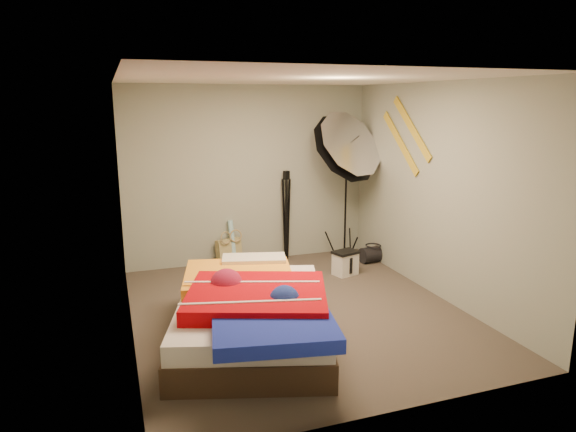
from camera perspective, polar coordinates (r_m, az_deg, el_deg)
name	(u,v)px	position (r m, az deg, el deg)	size (l,w,h in m)	color
floor	(297,311)	(5.78, 1.04, -10.55)	(4.00, 4.00, 0.00)	#4E4239
ceiling	(298,78)	(5.32, 1.15, 15.04)	(4.00, 4.00, 0.00)	silver
wall_back	(249,175)	(7.30, -4.39, 4.53)	(3.50, 3.50, 0.00)	gray
wall_front	(398,253)	(3.66, 12.07, -4.00)	(3.50, 3.50, 0.00)	gray
wall_left	(124,212)	(5.09, -17.72, 0.38)	(4.00, 4.00, 0.00)	gray
wall_right	(438,191)	(6.23, 16.38, 2.65)	(4.00, 4.00, 0.00)	gray
tote_bag	(229,252)	(7.35, -6.56, -3.96)	(0.37, 0.11, 0.37)	tan
wrapping_roll	(232,242)	(7.33, -6.19, -2.94)	(0.07, 0.07, 0.63)	#4BB6CA
camera_case	(345,264)	(6.93, 6.38, -5.30)	(0.30, 0.21, 0.30)	silver
duffel_bag	(373,254)	(7.53, 9.41, -4.23)	(0.23, 0.23, 0.37)	black
wall_stripe_upper	(412,128)	(6.64, 13.59, 9.48)	(0.02, 1.10, 0.10)	gold
wall_stripe_lower	(400,143)	(6.86, 12.37, 7.96)	(0.02, 1.10, 0.10)	gold
bed	(253,312)	(5.03, -3.93, -10.62)	(1.92, 2.42, 0.59)	#412D1F
photo_umbrella	(344,149)	(7.24, 6.27, 7.38)	(1.20, 1.05, 2.26)	black
camera_tripod	(286,209)	(7.42, -0.18, 0.77)	(0.09, 0.09, 1.31)	black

